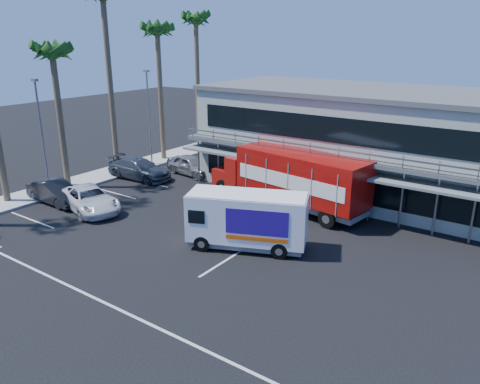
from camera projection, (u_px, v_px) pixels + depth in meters
The scene contains 15 objects.
ground at pixel (194, 251), 24.55m from camera, with size 120.00×120.00×0.00m, color black.
building at pixel (361, 140), 33.33m from camera, with size 22.40×12.00×7.30m.
curb_strip at pixel (100, 176), 37.36m from camera, with size 3.00×32.00×0.16m, color #A5A399.
palm_c at pixel (53, 59), 32.08m from camera, with size 2.80×2.80×10.75m.
palm_d at pixel (103, 7), 34.98m from camera, with size 2.80×2.80×14.75m.
palm_e at pixel (158, 38), 39.29m from camera, with size 2.80×2.80×12.25m.
palm_f at pixel (196, 27), 43.48m from camera, with size 2.80×2.80×13.25m.
light_pole_near at pixel (42, 133), 31.65m from camera, with size 0.50×0.25×8.09m.
light_pole_far at pixel (149, 114), 39.40m from camera, with size 0.50×0.25×8.09m.
red_truck at pixel (291, 177), 30.05m from camera, with size 11.56×4.22×3.81m.
white_van at pixel (247, 219), 24.50m from camera, with size 6.54×4.35×3.03m.
parked_car_b at pixel (56, 192), 31.42m from camera, with size 1.62×4.65×1.53m, color black.
parked_car_c at pixel (89, 199), 30.12m from camera, with size 2.52×5.45×1.52m, color silver.
parked_car_d at pixel (139, 169), 36.80m from camera, with size 2.23×5.49×1.59m, color #323843.
parked_car_e at pixel (191, 165), 37.86m from camera, with size 1.86×4.63×1.58m, color slate.
Camera 1 is at (14.81, -16.83, 10.76)m, focal length 35.00 mm.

